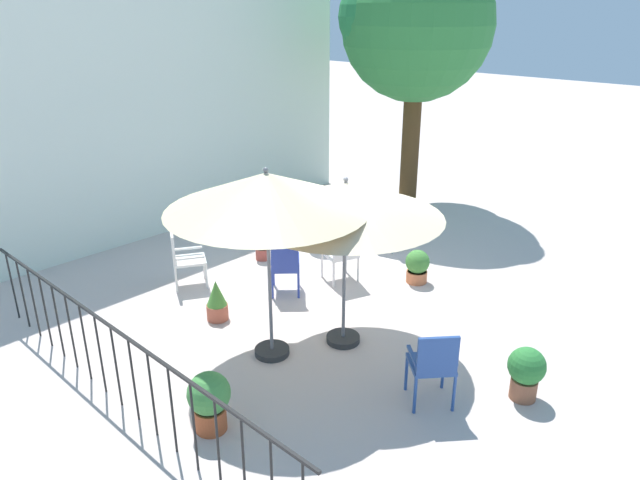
{
  "coord_description": "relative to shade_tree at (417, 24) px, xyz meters",
  "views": [
    {
      "loc": [
        -5.78,
        -5.25,
        4.12
      ],
      "look_at": [
        0.0,
        0.19,
        0.92
      ],
      "focal_mm": 32.89,
      "sensor_mm": 36.0,
      "label": 1
    }
  ],
  "objects": [
    {
      "name": "ground_plane",
      "position": [
        -4.6,
        -1.85,
        -3.75
      ],
      "size": [
        60.0,
        60.0,
        0.0
      ],
      "primitive_type": "plane",
      "color": "beige"
    },
    {
      "name": "villa_facade",
      "position": [
        -4.6,
        2.52,
        -1.54
      ],
      "size": [
        9.22,
        0.3,
        4.42
      ],
      "primitive_type": "cube",
      "color": "silver",
      "rests_on": "ground"
    },
    {
      "name": "terrace_railing",
      "position": [
        -8.0,
        -1.85,
        -3.08
      ],
      "size": [
        0.03,
        6.03,
        1.01
      ],
      "color": "black",
      "rests_on": "ground"
    },
    {
      "name": "shade_tree",
      "position": [
        0.0,
        0.0,
        0.0
      ],
      "size": [
        3.18,
        3.03,
        5.27
      ],
      "color": "#50371C",
      "rests_on": "ground"
    },
    {
      "name": "patio_umbrella_0",
      "position": [
        -5.32,
        -2.76,
        -1.81
      ],
      "size": [
        2.4,
        2.4,
        2.24
      ],
      "color": "#2D2D2D",
      "rests_on": "ground"
    },
    {
      "name": "patio_umbrella_1",
      "position": [
        -6.17,
        -2.3,
        -1.62
      ],
      "size": [
        2.36,
        2.36,
        2.43
      ],
      "color": "#2D2D2D",
      "rests_on": "ground"
    },
    {
      "name": "cafe_table_0",
      "position": [
        -3.09,
        -0.28,
        -3.25
      ],
      "size": [
        0.68,
        0.68,
        0.73
      ],
      "color": "silver",
      "rests_on": "ground"
    },
    {
      "name": "patio_chair_0",
      "position": [
        -2.36,
        -1.31,
        -3.24
      ],
      "size": [
        0.58,
        0.55,
        0.89
      ],
      "color": "silver",
      "rests_on": "ground"
    },
    {
      "name": "patio_chair_1",
      "position": [
        -4.9,
        -1.23,
        -3.25
      ],
      "size": [
        0.64,
        0.64,
        0.88
      ],
      "color": "#2E419F",
      "rests_on": "ground"
    },
    {
      "name": "patio_chair_2",
      "position": [
        -5.65,
        -4.33,
        -3.21
      ],
      "size": [
        0.65,
        0.64,
        0.93
      ],
      "color": "#2A4B90",
      "rests_on": "ground"
    },
    {
      "name": "patio_chair_3",
      "position": [
        -5.79,
        0.13,
        -3.25
      ],
      "size": [
        0.65,
        0.63,
        0.91
      ],
      "color": "white",
      "rests_on": "ground"
    },
    {
      "name": "patio_chair_4",
      "position": [
        -3.98,
        -1.57,
        -3.22
      ],
      "size": [
        0.6,
        0.59,
        0.94
      ],
      "color": "silver",
      "rests_on": "ground"
    },
    {
      "name": "potted_plant_0",
      "position": [
        -4.25,
        0.02,
        -3.5
      ],
      "size": [
        0.3,
        0.3,
        0.48
      ],
      "color": "#A5473C",
      "rests_on": "ground"
    },
    {
      "name": "potted_plant_1",
      "position": [
        -7.56,
        -2.89,
        -3.38
      ],
      "size": [
        0.45,
        0.45,
        0.67
      ],
      "color": "#A94D29",
      "rests_on": "ground"
    },
    {
      "name": "potted_plant_2",
      "position": [
        -4.84,
        -5.02,
        -3.4
      ],
      "size": [
        0.42,
        0.42,
        0.63
      ],
      "color": "brown",
      "rests_on": "ground"
    },
    {
      "name": "potted_plant_3",
      "position": [
        -3.18,
        -2.44,
        -3.47
      ],
      "size": [
        0.38,
        0.38,
        0.54
      ],
      "color": "#CE7045",
      "rests_on": "ground"
    },
    {
      "name": "potted_plant_4",
      "position": [
        -6.09,
        -1.09,
        -3.47
      ],
      "size": [
        0.3,
        0.3,
        0.59
      ],
      "color": "#B1563E",
      "rests_on": "ground"
    }
  ]
}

